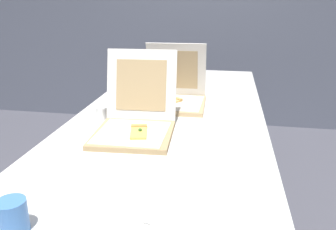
{
  "coord_description": "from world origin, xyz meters",
  "views": [
    {
      "loc": [
        0.28,
        -1.01,
        1.34
      ],
      "look_at": [
        0.02,
        0.47,
        0.82
      ],
      "focal_mm": 36.66,
      "sensor_mm": 36.0,
      "label": 1
    }
  ],
  "objects_px": {
    "cup_white_far": "(149,89)",
    "pizza_box_middle": "(174,97)",
    "table": "(170,123)",
    "cup_printed_front": "(13,216)",
    "pizza_box_front": "(135,123)",
    "cup_white_near_center": "(102,113)",
    "napkin_pile": "(173,216)",
    "cup_white_mid": "(123,101)"
  },
  "relations": [
    {
      "from": "cup_white_far",
      "to": "pizza_box_middle",
      "type": "bearing_deg",
      "value": -47.86
    },
    {
      "from": "pizza_box_middle",
      "to": "cup_white_mid",
      "type": "xyz_separation_m",
      "value": [
        -0.28,
        -0.07,
        -0.02
      ]
    },
    {
      "from": "table",
      "to": "cup_white_far",
      "type": "relative_size",
      "value": 38.45
    },
    {
      "from": "pizza_box_middle",
      "to": "cup_white_mid",
      "type": "height_order",
      "value": "pizza_box_middle"
    },
    {
      "from": "pizza_box_front",
      "to": "cup_printed_front",
      "type": "xyz_separation_m",
      "value": [
        -0.13,
        -0.71,
        -0.01
      ]
    },
    {
      "from": "pizza_box_middle",
      "to": "cup_white_far",
      "type": "bearing_deg",
      "value": 130.64
    },
    {
      "from": "table",
      "to": "pizza_box_front",
      "type": "distance_m",
      "value": 0.31
    },
    {
      "from": "cup_white_mid",
      "to": "cup_white_far",
      "type": "relative_size",
      "value": 1.0
    },
    {
      "from": "pizza_box_middle",
      "to": "cup_printed_front",
      "type": "relative_size",
      "value": 3.82
    },
    {
      "from": "napkin_pile",
      "to": "cup_printed_front",
      "type": "bearing_deg",
      "value": -161.83
    },
    {
      "from": "pizza_box_front",
      "to": "pizza_box_middle",
      "type": "height_order",
      "value": "pizza_box_front"
    },
    {
      "from": "table",
      "to": "cup_white_near_center",
      "type": "height_order",
      "value": "cup_white_near_center"
    },
    {
      "from": "pizza_box_middle",
      "to": "cup_printed_front",
      "type": "height_order",
      "value": "pizza_box_middle"
    },
    {
      "from": "cup_printed_front",
      "to": "napkin_pile",
      "type": "xyz_separation_m",
      "value": [
        0.4,
        0.13,
        -0.04
      ]
    },
    {
      "from": "table",
      "to": "cup_printed_front",
      "type": "bearing_deg",
      "value": -103.91
    },
    {
      "from": "pizza_box_front",
      "to": "napkin_pile",
      "type": "relative_size",
      "value": 2.82
    },
    {
      "from": "pizza_box_front",
      "to": "cup_white_near_center",
      "type": "distance_m",
      "value": 0.27
    },
    {
      "from": "cup_white_mid",
      "to": "napkin_pile",
      "type": "height_order",
      "value": "cup_white_mid"
    },
    {
      "from": "table",
      "to": "cup_white_near_center",
      "type": "distance_m",
      "value": 0.36
    },
    {
      "from": "table",
      "to": "napkin_pile",
      "type": "bearing_deg",
      "value": -79.89
    },
    {
      "from": "pizza_box_middle",
      "to": "cup_white_far",
      "type": "height_order",
      "value": "pizza_box_middle"
    },
    {
      "from": "pizza_box_middle",
      "to": "cup_white_near_center",
      "type": "relative_size",
      "value": 5.65
    },
    {
      "from": "cup_white_near_center",
      "to": "napkin_pile",
      "type": "relative_size",
      "value": 0.39
    },
    {
      "from": "pizza_box_middle",
      "to": "cup_white_mid",
      "type": "distance_m",
      "value": 0.29
    },
    {
      "from": "cup_white_mid",
      "to": "cup_white_far",
      "type": "xyz_separation_m",
      "value": [
        0.08,
        0.29,
        0.0
      ]
    },
    {
      "from": "pizza_box_front",
      "to": "napkin_pile",
      "type": "height_order",
      "value": "pizza_box_front"
    },
    {
      "from": "pizza_box_middle",
      "to": "cup_white_near_center",
      "type": "bearing_deg",
      "value": -139.33
    },
    {
      "from": "table",
      "to": "cup_white_mid",
      "type": "distance_m",
      "value": 0.31
    },
    {
      "from": "cup_printed_front",
      "to": "pizza_box_middle",
      "type": "bearing_deg",
      "value": 78.24
    },
    {
      "from": "pizza_box_front",
      "to": "cup_white_mid",
      "type": "xyz_separation_m",
      "value": [
        -0.17,
        0.37,
        -0.02
      ]
    },
    {
      "from": "pizza_box_front",
      "to": "cup_white_near_center",
      "type": "bearing_deg",
      "value": 141.38
    },
    {
      "from": "pizza_box_front",
      "to": "cup_white_far",
      "type": "bearing_deg",
      "value": 94.72
    },
    {
      "from": "table",
      "to": "pizza_box_front",
      "type": "xyz_separation_m",
      "value": [
        -0.11,
        -0.28,
        0.09
      ]
    },
    {
      "from": "pizza_box_middle",
      "to": "cup_white_far",
      "type": "distance_m",
      "value": 0.3
    },
    {
      "from": "cup_white_far",
      "to": "cup_printed_front",
      "type": "relative_size",
      "value": 0.68
    },
    {
      "from": "pizza_box_front",
      "to": "cup_white_far",
      "type": "xyz_separation_m",
      "value": [
        -0.09,
        0.67,
        -0.02
      ]
    },
    {
      "from": "cup_white_near_center",
      "to": "cup_printed_front",
      "type": "distance_m",
      "value": 0.87
    },
    {
      "from": "pizza_box_front",
      "to": "table",
      "type": "bearing_deg",
      "value": 65.05
    },
    {
      "from": "cup_white_near_center",
      "to": "pizza_box_middle",
      "type": "bearing_deg",
      "value": 42.17
    },
    {
      "from": "table",
      "to": "napkin_pile",
      "type": "xyz_separation_m",
      "value": [
        0.15,
        -0.86,
        0.05
      ]
    },
    {
      "from": "cup_white_near_center",
      "to": "cup_white_far",
      "type": "height_order",
      "value": "same"
    },
    {
      "from": "napkin_pile",
      "to": "pizza_box_middle",
      "type": "bearing_deg",
      "value": 98.68
    }
  ]
}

